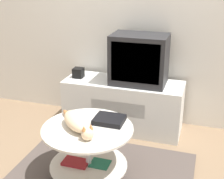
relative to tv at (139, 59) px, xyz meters
The scene contains 9 objects.
ground_plane 1.17m from the tv, 96.36° to the right, with size 12.00×12.00×0.00m, color #7F664C.
wall_back 0.61m from the tv, 107.98° to the left, with size 8.00×0.05×2.60m.
rug 1.16m from the tv, 96.36° to the right, with size 1.50×1.02×0.02m.
tv_stand 0.54m from the tv, behind, with size 1.25×0.44×0.53m.
tv is the anchor object (origin of this frame).
speaker 0.69m from the tv, behind, with size 0.10×0.10×0.10m.
coffee_table 1.08m from the tv, 101.36° to the right, with size 0.73×0.73×0.45m.
dvd_box 0.85m from the tv, 93.85° to the right, with size 0.24×0.20×0.04m.
cat 1.05m from the tv, 104.23° to the right, with size 0.42×0.41×0.12m.
Camera 1 is at (0.75, -2.09, 1.64)m, focal length 50.00 mm.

